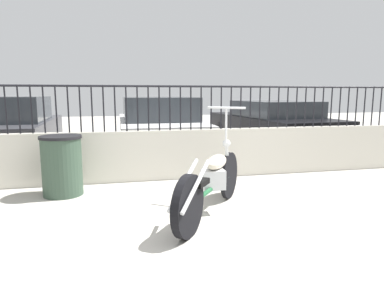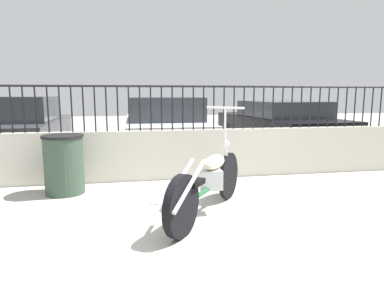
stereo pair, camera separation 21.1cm
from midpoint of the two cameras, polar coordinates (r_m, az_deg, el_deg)
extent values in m
plane|color=#ADA89E|center=(3.66, 1.40, -14.90)|extent=(40.00, 40.00, 0.00)
cube|color=beige|center=(5.97, -4.64, -1.20)|extent=(10.42, 0.18, 0.86)
cylinder|color=black|center=(6.07, -29.50, 5.54)|extent=(0.02, 0.02, 0.76)
cylinder|color=black|center=(6.02, -27.83, 5.65)|extent=(0.02, 0.02, 0.76)
cylinder|color=black|center=(5.98, -26.13, 5.75)|extent=(0.02, 0.02, 0.76)
cylinder|color=black|center=(5.94, -24.41, 5.85)|extent=(0.02, 0.02, 0.76)
cylinder|color=black|center=(5.91, -22.67, 5.95)|extent=(0.02, 0.02, 0.76)
cylinder|color=black|center=(5.88, -20.91, 6.04)|extent=(0.02, 0.02, 0.76)
cylinder|color=black|center=(5.86, -19.13, 6.12)|extent=(0.02, 0.02, 0.76)
cylinder|color=black|center=(5.84, -17.34, 6.21)|extent=(0.02, 0.02, 0.76)
cylinder|color=black|center=(5.83, -15.54, 6.28)|extent=(0.02, 0.02, 0.76)
cylinder|color=black|center=(5.82, -13.73, 6.35)|extent=(0.02, 0.02, 0.76)
cylinder|color=black|center=(5.82, -11.92, 6.41)|extent=(0.02, 0.02, 0.76)
cylinder|color=black|center=(5.83, -10.11, 6.47)|extent=(0.02, 0.02, 0.76)
cylinder|color=black|center=(5.84, -8.31, 6.52)|extent=(0.02, 0.02, 0.76)
cylinder|color=black|center=(5.86, -6.52, 6.56)|extent=(0.02, 0.02, 0.76)
cylinder|color=black|center=(5.88, -4.74, 6.60)|extent=(0.02, 0.02, 0.76)
cylinder|color=black|center=(5.91, -2.97, 6.63)|extent=(0.02, 0.02, 0.76)
cylinder|color=black|center=(5.94, -1.22, 6.65)|extent=(0.02, 0.02, 0.76)
cylinder|color=black|center=(5.98, 0.51, 6.67)|extent=(0.02, 0.02, 0.76)
cylinder|color=black|center=(6.03, 2.21, 6.68)|extent=(0.02, 0.02, 0.76)
cylinder|color=black|center=(6.08, 3.89, 6.68)|extent=(0.02, 0.02, 0.76)
cylinder|color=black|center=(6.13, 5.53, 6.68)|extent=(0.02, 0.02, 0.76)
cylinder|color=black|center=(6.19, 7.15, 6.68)|extent=(0.02, 0.02, 0.76)
cylinder|color=black|center=(6.25, 8.74, 6.67)|extent=(0.02, 0.02, 0.76)
cylinder|color=black|center=(6.32, 10.29, 6.65)|extent=(0.02, 0.02, 0.76)
cylinder|color=black|center=(6.40, 11.81, 6.63)|extent=(0.02, 0.02, 0.76)
cylinder|color=black|center=(6.48, 13.29, 6.61)|extent=(0.02, 0.02, 0.76)
cylinder|color=black|center=(6.56, 14.73, 6.58)|extent=(0.02, 0.02, 0.76)
cylinder|color=black|center=(6.64, 16.14, 6.55)|extent=(0.02, 0.02, 0.76)
cylinder|color=black|center=(6.73, 17.51, 6.51)|extent=(0.02, 0.02, 0.76)
cylinder|color=black|center=(6.83, 18.85, 6.48)|extent=(0.02, 0.02, 0.76)
cylinder|color=black|center=(6.92, 20.14, 6.44)|extent=(0.02, 0.02, 0.76)
cylinder|color=black|center=(7.02, 21.40, 6.40)|extent=(0.02, 0.02, 0.76)
cylinder|color=black|center=(7.13, 22.63, 6.36)|extent=(0.02, 0.02, 0.76)
cylinder|color=black|center=(7.24, 23.82, 6.31)|extent=(0.02, 0.02, 0.76)
cylinder|color=black|center=(7.35, 24.97, 6.27)|extent=(0.02, 0.02, 0.76)
cylinder|color=black|center=(7.46, 26.09, 6.22)|extent=(0.02, 0.02, 0.76)
cylinder|color=black|center=(7.57, 27.17, 6.17)|extent=(0.02, 0.02, 0.76)
cylinder|color=black|center=(7.69, 28.22, 6.13)|extent=(0.02, 0.02, 0.76)
cylinder|color=black|center=(5.88, -4.78, 10.13)|extent=(10.42, 0.04, 0.04)
cylinder|color=black|center=(4.89, 4.97, -4.67)|extent=(0.43, 0.57, 0.66)
cylinder|color=black|center=(3.58, -2.37, -9.78)|extent=(0.47, 0.60, 0.67)
cylinder|color=#1E5933|center=(4.23, 1.89, -6.84)|extent=(0.83, 1.13, 0.06)
cube|color=silver|center=(4.24, 2.14, -5.37)|extent=(0.28, 0.18, 0.24)
ellipsoid|color=beige|center=(4.31, 2.72, -2.43)|extent=(0.47, 0.54, 0.18)
cube|color=black|center=(3.79, -0.45, -5.87)|extent=(0.29, 0.32, 0.06)
cylinder|color=silver|center=(4.76, 4.68, -1.98)|extent=(0.16, 0.21, 0.51)
sphere|color=silver|center=(4.66, 4.48, 0.67)|extent=(0.11, 0.11, 0.11)
cylinder|color=silver|center=(4.60, 4.40, 3.73)|extent=(0.03, 0.03, 0.47)
cylinder|color=silver|center=(4.59, 4.44, 6.63)|extent=(0.44, 0.33, 0.03)
cylinder|color=silver|center=(3.53, -1.02, -6.31)|extent=(0.46, 0.62, 0.42)
cylinder|color=silver|center=(3.59, -3.07, -6.08)|extent=(0.46, 0.62, 0.42)
cylinder|color=#334738|center=(5.39, -21.89, -3.02)|extent=(0.57, 0.57, 0.84)
cylinder|color=black|center=(5.33, -22.16, 1.62)|extent=(0.60, 0.60, 0.04)
cylinder|color=black|center=(9.86, -22.09, 1.56)|extent=(0.13, 0.64, 0.64)
cylinder|color=black|center=(7.40, -24.59, -0.87)|extent=(0.13, 0.64, 0.64)
cube|color=#38383D|center=(8.76, -28.66, 1.85)|extent=(1.90, 4.11, 0.64)
cube|color=#2D3338|center=(8.52, -29.28, 5.60)|extent=(1.66, 1.99, 0.53)
cylinder|color=black|center=(9.92, -12.13, 2.06)|extent=(0.12, 0.64, 0.64)
cylinder|color=black|center=(10.06, -2.40, 2.35)|extent=(0.12, 0.64, 0.64)
cylinder|color=black|center=(7.14, -12.03, -0.58)|extent=(0.12, 0.64, 0.64)
cylinder|color=black|center=(7.34, 1.35, -0.12)|extent=(0.12, 0.64, 0.64)
cube|color=silver|center=(8.54, -6.43, 2.68)|extent=(1.85, 4.54, 0.62)
cube|color=#2D3338|center=(8.27, -6.34, 6.50)|extent=(1.65, 2.19, 0.53)
cylinder|color=black|center=(10.36, 4.32, 2.52)|extent=(0.16, 0.65, 0.64)
cylinder|color=black|center=(11.09, 12.56, 2.76)|extent=(0.16, 0.65, 0.64)
cylinder|color=black|center=(7.88, 11.62, 0.33)|extent=(0.16, 0.65, 0.64)
cylinder|color=black|center=(8.82, 21.37, 0.80)|extent=(0.16, 0.65, 0.64)
cube|color=black|center=(9.46, 12.21, 3.21)|extent=(2.14, 4.56, 0.65)
cube|color=#2D3338|center=(9.23, 13.00, 6.30)|extent=(1.79, 2.24, 0.40)
camera|label=1|loc=(0.11, -91.21, -0.19)|focal=32.00mm
camera|label=2|loc=(0.11, 88.79, 0.19)|focal=32.00mm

